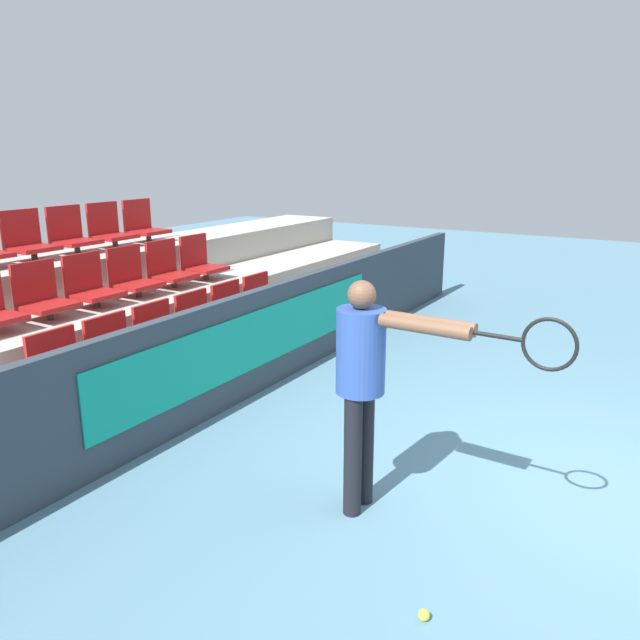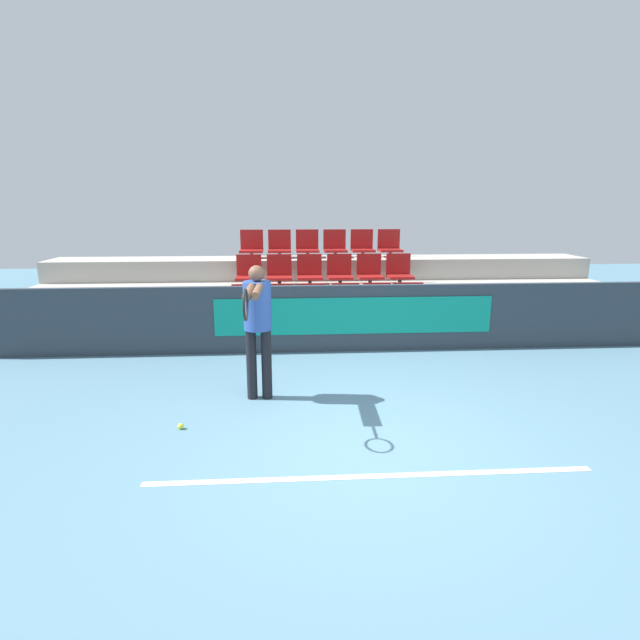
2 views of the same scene
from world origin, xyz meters
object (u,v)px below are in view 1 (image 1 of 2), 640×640
Objects in this scene: stadium_chair_15 at (71,234)px; stadium_chair_3 at (200,323)px; stadium_chair_0 at (62,370)px; tennis_ball at (424,615)px; stadium_chair_8 at (91,286)px; stadium_chair_10 at (169,268)px; stadium_chair_17 at (144,225)px; stadium_chair_1 at (116,352)px; tennis_player at (369,372)px; stadium_chair_2 at (161,337)px; stadium_chair_7 at (43,296)px; stadium_chair_16 at (110,229)px; stadium_chair_11 at (201,261)px; stadium_chair_4 at (234,312)px; stadium_chair_14 at (28,240)px; stadium_chair_9 at (132,276)px; stadium_chair_5 at (263,302)px.

stadium_chair_3 is at bearing -90.00° from stadium_chair_15.
stadium_chair_0 reaches higher than tennis_ball.
stadium_chair_8 is 1.20m from stadium_chair_10.
stadium_chair_1 is at bearing -139.35° from stadium_chair_17.
stadium_chair_3 is at bearing 65.09° from tennis_player.
stadium_chair_7 is (-0.60, 1.03, 0.43)m from stadium_chair_2.
stadium_chair_16 and stadium_chair_17 have the same top height.
stadium_chair_7 and stadium_chair_11 have the same top height.
tennis_ball is (-2.84, -3.61, -0.64)m from stadium_chair_4.
stadium_chair_14 is (-1.20, 2.06, 0.86)m from stadium_chair_4.
stadium_chair_16 reaches higher than stadium_chair_1.
stadium_chair_4 is 4.64m from tennis_ball.
stadium_chair_4 is (1.80, 0.00, 0.00)m from stadium_chair_1.
stadium_chair_11 is at bearing 40.65° from stadium_chair_3.
stadium_chair_8 is 2.12m from stadium_chair_17.
stadium_chair_17 is 8.91× the size of tennis_ball.
stadium_chair_9 is at bearing 90.00° from stadium_chair_3.
stadium_chair_15 reaches higher than stadium_chair_4.
stadium_chair_3 is at bearing -59.78° from stadium_chair_8.
stadium_chair_17 is (1.80, 1.03, 0.43)m from stadium_chair_8.
stadium_chair_9 reaches higher than tennis_ball.
stadium_chair_9 is 0.35× the size of tennis_player.
stadium_chair_16 reaches higher than stadium_chair_2.
stadium_chair_5 is 2.12m from stadium_chair_8.
stadium_chair_15 is at bearing 139.35° from stadium_chair_11.
stadium_chair_0 is at bearing 180.00° from stadium_chair_5.
tennis_ball is at bearing -133.66° from stadium_chair_5.
stadium_chair_15 is at bearing 180.00° from stadium_chair_17.
stadium_chair_1 is 1.00× the size of stadium_chair_3.
stadium_chair_10 is 1.27m from stadium_chair_17.
stadium_chair_4 is at bearing -73.76° from stadium_chair_15.
stadium_chair_7 is (0.60, 1.03, 0.43)m from stadium_chair_0.
stadium_chair_16 is at bearing 73.76° from stadium_chair_3.
stadium_chair_1 is at bearing 180.00° from stadium_chair_3.
stadium_chair_3 is at bearing 0.00° from stadium_chair_1.
stadium_chair_15 is (-0.60, 1.03, 0.43)m from stadium_chair_10.
stadium_chair_5 is at bearing 48.93° from tennis_player.
stadium_chair_17 is at bearing 58.71° from tennis_ball.
stadium_chair_4 is 1.64m from stadium_chair_8.
stadium_chair_9 is 5.26m from tennis_ball.
stadium_chair_15 is (1.20, 2.06, 0.86)m from stadium_chair_1.
stadium_chair_10 and stadium_chair_11 have the same top height.
stadium_chair_14 is (-1.20, 1.03, 0.43)m from stadium_chair_10.
stadium_chair_5 is 1.00× the size of stadium_chair_14.
stadium_chair_7 reaches higher than stadium_chair_0.
tennis_player is at bearing -94.44° from stadium_chair_1.
tennis_player is at bearing 43.60° from tennis_ball.
stadium_chair_3 is at bearing -120.22° from stadium_chair_17.
stadium_chair_1 is 1.00× the size of stadium_chair_9.
stadium_chair_1 and stadium_chair_3 have the same top height.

